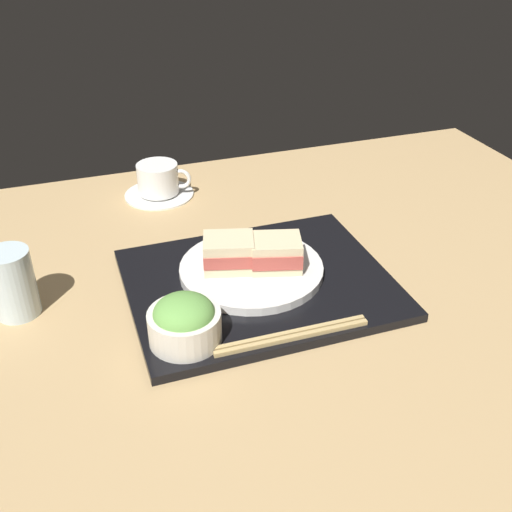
# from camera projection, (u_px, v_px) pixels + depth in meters

# --- Properties ---
(ground_plane) EXTENTS (1.40, 1.00, 0.03)m
(ground_plane) POSITION_uv_depth(u_px,v_px,m) (272.00, 284.00, 1.02)
(ground_plane) COLOR tan
(serving_tray) EXTENTS (0.41, 0.33, 0.01)m
(serving_tray) POSITION_uv_depth(u_px,v_px,m) (259.00, 284.00, 0.98)
(serving_tray) COLOR black
(serving_tray) RESTS_ON ground_plane
(sandwich_plate) EXTENTS (0.23, 0.23, 0.01)m
(sandwich_plate) POSITION_uv_depth(u_px,v_px,m) (252.00, 270.00, 0.99)
(sandwich_plate) COLOR silver
(sandwich_plate) RESTS_ON serving_tray
(sandwich_near) EXTENTS (0.09, 0.08, 0.05)m
(sandwich_near) POSITION_uv_depth(u_px,v_px,m) (229.00, 253.00, 0.97)
(sandwich_near) COLOR beige
(sandwich_near) RESTS_ON sandwich_plate
(sandwich_far) EXTENTS (0.09, 0.09, 0.05)m
(sandwich_far) POSITION_uv_depth(u_px,v_px,m) (275.00, 253.00, 0.97)
(sandwich_far) COLOR beige
(sandwich_far) RESTS_ON sandwich_plate
(salad_bowl) EXTENTS (0.10, 0.10, 0.07)m
(salad_bowl) POSITION_uv_depth(u_px,v_px,m) (184.00, 321.00, 0.83)
(salad_bowl) COLOR silver
(salad_bowl) RESTS_ON serving_tray
(chopsticks_pair) EXTENTS (0.23, 0.02, 0.01)m
(chopsticks_pair) POSITION_uv_depth(u_px,v_px,m) (292.00, 336.00, 0.85)
(chopsticks_pair) COLOR tan
(chopsticks_pair) RESTS_ON serving_tray
(coffee_cup) EXTENTS (0.14, 0.14, 0.07)m
(coffee_cup) POSITION_uv_depth(u_px,v_px,m) (159.00, 182.00, 1.25)
(coffee_cup) COLOR white
(coffee_cup) RESTS_ON ground_plane
(drinking_glass) EXTENTS (0.07, 0.07, 0.11)m
(drinking_glass) POSITION_uv_depth(u_px,v_px,m) (13.00, 283.00, 0.90)
(drinking_glass) COLOR silver
(drinking_glass) RESTS_ON ground_plane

